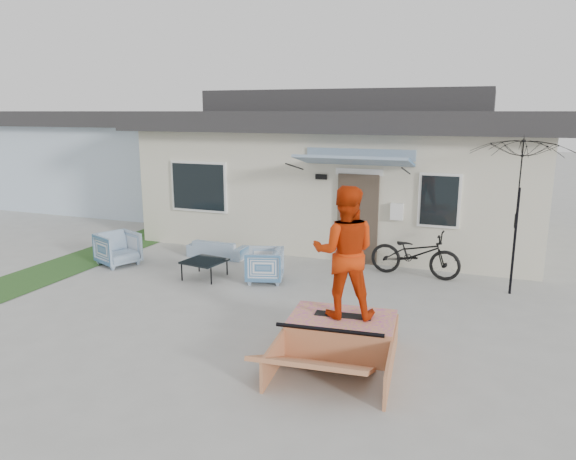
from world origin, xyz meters
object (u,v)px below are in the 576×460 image
(bicycle, at_px, (415,249))
(patio_umbrella, at_px, (518,206))
(coffee_table, at_px, (205,269))
(armchair_left, at_px, (118,247))
(armchair_right, at_px, (264,264))
(loveseat, at_px, (218,246))
(skater, at_px, (345,250))
(skate_ramp, at_px, (342,334))
(skateboard, at_px, (343,315))

(bicycle, bearing_deg, patio_umbrella, -98.98)
(coffee_table, bearing_deg, patio_umbrella, 11.77)
(armchair_left, height_order, coffee_table, armchair_left)
(bicycle, distance_m, patio_umbrella, 2.27)
(armchair_right, relative_size, patio_umbrella, 0.35)
(loveseat, bearing_deg, armchair_left, 37.55)
(armchair_left, bearing_deg, patio_umbrella, -59.37)
(armchair_right, xyz_separation_m, patio_umbrella, (4.81, 1.03, 1.36))
(armchair_left, height_order, patio_umbrella, patio_umbrella)
(bicycle, xyz_separation_m, skater, (-0.50, -4.02, 0.92))
(skater, bearing_deg, skate_ramp, 81.82)
(armchair_left, relative_size, bicycle, 0.44)
(skate_ramp, xyz_separation_m, skater, (-0.01, 0.05, 1.28))
(coffee_table, relative_size, skate_ramp, 0.38)
(loveseat, bearing_deg, coffee_table, 108.49)
(coffee_table, relative_size, skater, 0.40)
(armchair_right, bearing_deg, patio_umbrella, 85.06)
(skate_ramp, relative_size, skateboard, 2.43)
(patio_umbrella, bearing_deg, skateboard, -124.15)
(armchair_left, bearing_deg, loveseat, -28.93)
(loveseat, relative_size, armchair_right, 1.88)
(loveseat, distance_m, armchair_left, 2.33)
(coffee_table, height_order, bicycle, bicycle)
(armchair_right, xyz_separation_m, bicycle, (2.89, 1.49, 0.23))
(bicycle, bearing_deg, skateboard, 177.55)
(patio_umbrella, distance_m, skateboard, 4.46)
(patio_umbrella, height_order, skate_ramp, patio_umbrella)
(skate_ramp, bearing_deg, skater, 90.00)
(armchair_left, height_order, skater, skater)
(loveseat, distance_m, armchair_right, 2.27)
(armchair_right, height_order, skate_ramp, armchair_right)
(patio_umbrella, relative_size, skate_ramp, 1.07)
(skate_ramp, bearing_deg, armchair_right, 127.08)
(loveseat, xyz_separation_m, skater, (4.22, -3.86, 1.25))
(armchair_left, bearing_deg, bicycle, -53.31)
(armchair_left, relative_size, patio_umbrella, 0.38)
(skateboard, bearing_deg, armchair_left, 151.99)
(patio_umbrella, relative_size, skater, 1.13)
(coffee_table, height_order, skateboard, skateboard)
(patio_umbrella, height_order, skateboard, patio_umbrella)
(loveseat, relative_size, armchair_left, 1.72)
(skater, bearing_deg, skateboard, -14.00)
(armchair_left, distance_m, patio_umbrella, 8.65)
(armchair_left, bearing_deg, skater, -88.80)
(armchair_right, height_order, bicycle, bicycle)
(loveseat, distance_m, skater, 5.86)
(patio_umbrella, xyz_separation_m, skate_ramp, (-2.41, -3.61, -1.49))
(patio_umbrella, bearing_deg, loveseat, 177.36)
(loveseat, relative_size, patio_umbrella, 0.66)
(coffee_table, bearing_deg, bicycle, 22.51)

